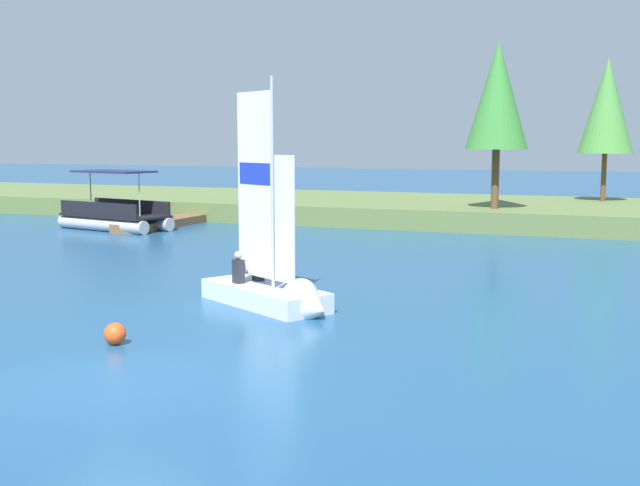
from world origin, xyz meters
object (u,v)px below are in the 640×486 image
wooden_dock (164,223)px  channel_buoy (115,334)px  shoreline_tree_midleft (607,106)px  sailboat (279,291)px  pontoon_boat (115,215)px  shoreline_tree_left (498,96)px

wooden_dock → channel_buoy: channel_buoy is taller
shoreline_tree_midleft → sailboat: bearing=-103.2°
channel_buoy → shoreline_tree_midleft: bearing=75.7°
shoreline_tree_midleft → pontoon_boat: 24.76m
shoreline_tree_left → wooden_dock: (-14.54, -4.78, -5.81)m
shoreline_tree_left → channel_buoy: shoreline_tree_left is taller
pontoon_boat → channel_buoy: 21.28m
shoreline_tree_midleft → shoreline_tree_left: bearing=-123.3°
sailboat → pontoon_boat: sailboat is taller
wooden_dock → channel_buoy: size_ratio=14.25×
shoreline_tree_midleft → wooden_dock: shoreline_tree_midleft is taller
shoreline_tree_left → shoreline_tree_midleft: (4.35, 6.63, -0.23)m
shoreline_tree_midleft → wooden_dock: 22.77m
sailboat → channel_buoy: bearing=-81.6°
shoreline_tree_midleft → sailboat: size_ratio=1.23×
wooden_dock → pontoon_boat: 2.33m
channel_buoy → pontoon_boat: bearing=126.3°
shoreline_tree_left → sailboat: bearing=-95.2°
shoreline_tree_left → sailboat: 20.33m
sailboat → channel_buoy: sailboat is taller
pontoon_boat → wooden_dock: bearing=63.3°
sailboat → pontoon_boat: bearing=166.7°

